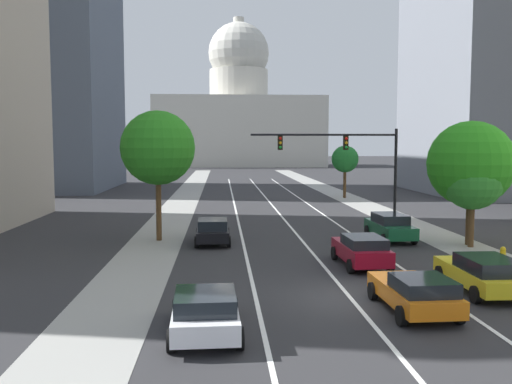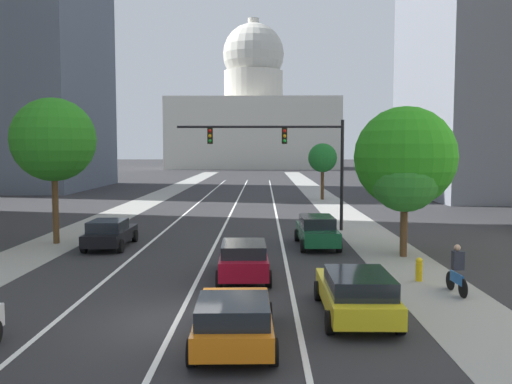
{
  "view_description": "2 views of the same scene",
  "coord_description": "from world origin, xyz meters",
  "views": [
    {
      "loc": [
        -4.76,
        -19.48,
        5.67
      ],
      "look_at": [
        -1.97,
        23.96,
        1.88
      ],
      "focal_mm": 38.63,
      "sensor_mm": 36.0,
      "label": 1
    },
    {
      "loc": [
        2.49,
        -14.98,
        4.98
      ],
      "look_at": [
        2.02,
        20.66,
        2.12
      ],
      "focal_mm": 37.79,
      "sensor_mm": 36.0,
      "label": 2
    }
  ],
  "objects": [
    {
      "name": "fire_hydrant",
      "position": [
        8.37,
        5.05,
        0.46
      ],
      "size": [
        0.26,
        0.35,
        0.91
      ],
      "color": "yellow",
      "rests_on": "ground"
    },
    {
      "name": "office_tower_far_left",
      "position": [
        -27.43,
        52.7,
        18.31
      ],
      "size": [
        17.82,
        21.91,
        36.56
      ],
      "color": "#4C5666",
      "rests_on": "ground"
    },
    {
      "name": "car_black",
      "position": [
        -5.24,
        11.81,
        0.75
      ],
      "size": [
        2.02,
        4.53,
        1.44
      ],
      "rotation": [
        0.0,
        0.0,
        1.58
      ],
      "color": "black",
      "rests_on": "ground"
    },
    {
      "name": "street_tree_near_right",
      "position": [
        9.0,
        9.71,
        3.73
      ],
      "size": [
        3.32,
        3.32,
        5.4
      ],
      "color": "#51381E",
      "rests_on": "ground"
    },
    {
      "name": "street_tree_near_left",
      "position": [
        -8.42,
        12.96,
        5.44
      ],
      "size": [
        4.34,
        4.34,
        7.63
      ],
      "color": "#51381E",
      "rests_on": "ground"
    },
    {
      "name": "lane_stripe_right",
      "position": [
        3.5,
        25.0,
        0.01
      ],
      "size": [
        0.16,
        90.0,
        0.01
      ],
      "primitive_type": "cube",
      "color": "white",
      "rests_on": "ground"
    },
    {
      "name": "street_tree_far_right",
      "position": [
        8.31,
        37.78,
        4.08
      ],
      "size": [
        2.83,
        2.83,
        5.53
      ],
      "color": "#51381E",
      "rests_on": "ground"
    },
    {
      "name": "office_tower_far_right",
      "position": [
        26.66,
        42.47,
        20.25
      ],
      "size": [
        16.23,
        22.34,
        40.44
      ],
      "color": "gray",
      "rests_on": "ground"
    },
    {
      "name": "lane_stripe_center",
      "position": [
        0.0,
        25.0,
        0.01
      ],
      "size": [
        0.16,
        90.0,
        0.01
      ],
      "primitive_type": "cube",
      "color": "white",
      "rests_on": "ground"
    },
    {
      "name": "car_orange",
      "position": [
        1.75,
        -1.73,
        0.72
      ],
      "size": [
        2.21,
        4.36,
        1.36
      ],
      "rotation": [
        0.0,
        0.0,
        1.6
      ],
      "color": "orange",
      "rests_on": "ground"
    },
    {
      "name": "traffic_signal_mast",
      "position": [
        4.01,
        17.77,
        4.98
      ],
      "size": [
        10.12,
        0.39,
        6.73
      ],
      "color": "black",
      "rests_on": "ground"
    },
    {
      "name": "ground_plane",
      "position": [
        0.0,
        40.0,
        0.0
      ],
      "size": [
        400.0,
        400.0,
        0.0
      ],
      "primitive_type": "plane",
      "color": "#2B2B2D"
    },
    {
      "name": "sidewalk_left",
      "position": [
        -8.58,
        35.0,
        0.01
      ],
      "size": [
        3.17,
        130.0,
        0.01
      ],
      "primitive_type": "cube",
      "color": "gray",
      "rests_on": "ground"
    },
    {
      "name": "capitol_building",
      "position": [
        0.0,
        124.13,
        13.03
      ],
      "size": [
        42.51,
        22.97,
        37.91
      ],
      "color": "beige",
      "rests_on": "ground"
    },
    {
      "name": "street_tree_mid_right",
      "position": [
        9.15,
        10.36,
        4.58
      ],
      "size": [
        4.77,
        4.77,
        6.97
      ],
      "color": "#51381E",
      "rests_on": "ground"
    },
    {
      "name": "sidewalk_right",
      "position": [
        8.58,
        35.0,
        0.01
      ],
      "size": [
        3.17,
        130.0,
        0.01
      ],
      "primitive_type": "cube",
      "color": "gray",
      "rests_on": "ground"
    },
    {
      "name": "car_yellow",
      "position": [
        5.24,
        0.63,
        0.76
      ],
      "size": [
        2.12,
        4.75,
        1.44
      ],
      "rotation": [
        0.0,
        0.0,
        1.57
      ],
      "color": "yellow",
      "rests_on": "ground"
    },
    {
      "name": "cyclist",
      "position": [
        9.15,
        3.26,
        0.85
      ],
      "size": [
        0.38,
        1.7,
        1.72
      ],
      "rotation": [
        0.0,
        0.0,
        1.63
      ],
      "color": "black",
      "rests_on": "ground"
    },
    {
      "name": "car_green",
      "position": [
        5.24,
        12.26,
        0.82
      ],
      "size": [
        2.07,
        4.79,
        1.56
      ],
      "rotation": [
        0.0,
        0.0,
        1.6
      ],
      "color": "#14512D",
      "rests_on": "ground"
    },
    {
      "name": "car_crimson",
      "position": [
        1.75,
        5.37,
        0.78
      ],
      "size": [
        2.12,
        4.4,
        1.47
      ],
      "rotation": [
        0.0,
        0.0,
        1.61
      ],
      "color": "maroon",
      "rests_on": "ground"
    },
    {
      "name": "lane_stripe_left",
      "position": [
        -3.5,
        25.0,
        0.01
      ],
      "size": [
        0.16,
        90.0,
        0.01
      ],
      "primitive_type": "cube",
      "color": "white",
      "rests_on": "ground"
    }
  ]
}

